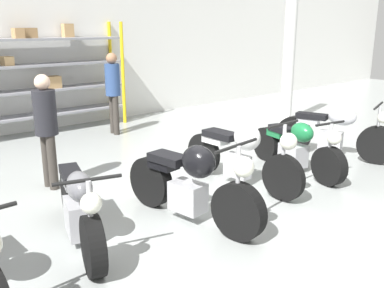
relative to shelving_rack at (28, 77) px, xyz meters
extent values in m
plane|color=#9EA3A0|center=(0.49, -5.20, -1.26)|extent=(30.00, 30.00, 0.00)
cube|color=white|center=(0.49, 0.36, 0.54)|extent=(30.00, 0.08, 3.60)
cylinder|color=yellow|center=(2.17, -0.28, -0.06)|extent=(0.08, 0.08, 2.40)
cylinder|color=yellow|center=(2.17, 0.27, -0.06)|extent=(0.08, 0.08, 2.40)
cube|color=gray|center=(0.05, 0.00, -0.84)|extent=(4.23, 0.55, 0.05)
cube|color=gray|center=(0.05, 0.00, -0.31)|extent=(4.23, 0.55, 0.05)
cube|color=gray|center=(0.05, 0.00, 0.23)|extent=(4.23, 0.55, 0.05)
cube|color=gray|center=(0.05, 0.00, 0.77)|extent=(4.23, 0.55, 0.05)
cube|color=tan|center=(0.51, -0.05, -0.15)|extent=(0.31, 0.28, 0.26)
cube|color=tan|center=(-0.39, 0.03, 0.35)|extent=(0.20, 0.31, 0.18)
cube|color=#A87F51|center=(-0.11, 0.00, 0.90)|extent=(0.21, 0.29, 0.21)
cube|color=#A87F51|center=(0.14, 0.08, 0.90)|extent=(0.30, 0.24, 0.21)
cube|color=tan|center=(1.05, 0.17, 0.94)|extent=(0.23, 0.19, 0.30)
cylinder|color=silver|center=(5.18, -2.85, 0.54)|extent=(0.28, 0.28, 3.60)
cylinder|color=black|center=(-1.63, -5.84, -0.96)|extent=(0.32, 0.62, 0.60)
cylinder|color=black|center=(-1.23, -4.49, -0.96)|extent=(0.32, 0.62, 0.60)
cube|color=#ADADB2|center=(-1.42, -5.11, -0.99)|extent=(0.40, 0.52, 0.39)
ellipsoid|color=slate|center=(-1.46, -5.28, -0.57)|extent=(0.39, 0.55, 0.31)
cube|color=black|center=(-1.30, -4.74, -0.62)|extent=(0.37, 0.62, 0.10)
cube|color=slate|center=(-1.30, -4.72, -0.71)|extent=(0.29, 0.45, 0.12)
cylinder|color=#ADADB2|center=(-1.62, -5.82, -0.64)|extent=(0.06, 0.06, 0.65)
sphere|color=silver|center=(-1.64, -5.89, -0.51)|extent=(0.20, 0.20, 0.20)
cylinder|color=black|center=(-1.62, -5.79, -0.32)|extent=(0.62, 0.21, 0.04)
cylinder|color=black|center=(-0.07, -6.24, -0.93)|extent=(0.24, 0.68, 0.66)
cylinder|color=black|center=(-0.26, -4.84, -0.93)|extent=(0.24, 0.68, 0.66)
cube|color=#ADADB2|center=(-0.17, -5.49, -0.96)|extent=(0.33, 0.46, 0.36)
ellipsoid|color=black|center=(-0.15, -5.66, -0.48)|extent=(0.39, 0.48, 0.39)
cube|color=black|center=(-0.22, -5.17, -0.54)|extent=(0.34, 0.54, 0.10)
cube|color=black|center=(-0.23, -5.09, -0.63)|extent=(0.28, 0.38, 0.12)
cylinder|color=#ADADB2|center=(-0.07, -6.22, -0.56)|extent=(0.06, 0.06, 0.74)
sphere|color=silver|center=(-0.06, -6.29, -0.40)|extent=(0.23, 0.23, 0.23)
cylinder|color=black|center=(-0.08, -6.19, -0.19)|extent=(0.73, 0.13, 0.04)
cylinder|color=black|center=(1.20, -5.86, -0.94)|extent=(0.12, 0.65, 0.65)
cylinder|color=black|center=(1.14, -4.32, -0.94)|extent=(0.12, 0.65, 0.65)
cube|color=#ADADB2|center=(1.17, -5.04, -0.97)|extent=(0.20, 0.42, 0.34)
ellipsoid|color=silver|center=(1.18, -5.21, -0.50)|extent=(0.34, 0.43, 0.39)
cube|color=black|center=(1.16, -4.69, -0.56)|extent=(0.29, 0.58, 0.10)
cube|color=silver|center=(1.15, -4.59, -0.65)|extent=(0.25, 0.41, 0.12)
cylinder|color=#ADADB2|center=(1.20, -5.84, -0.57)|extent=(0.05, 0.05, 0.73)
sphere|color=silver|center=(1.20, -5.91, -0.42)|extent=(0.23, 0.23, 0.23)
cylinder|color=black|center=(1.20, -5.81, -0.21)|extent=(0.64, 0.06, 0.04)
cylinder|color=black|center=(2.19, -5.95, -0.97)|extent=(0.27, 0.61, 0.59)
cylinder|color=black|center=(2.46, -4.53, -0.97)|extent=(0.27, 0.61, 0.59)
cube|color=#ADADB2|center=(2.33, -5.19, -1.00)|extent=(0.36, 0.48, 0.36)
ellipsoid|color=#196B38|center=(2.30, -5.36, -0.58)|extent=(0.34, 0.47, 0.31)
cube|color=black|center=(2.39, -4.89, -0.63)|extent=(0.30, 0.50, 0.10)
cube|color=#196B38|center=(2.41, -4.78, -0.72)|extent=(0.24, 0.36, 0.12)
cylinder|color=#ADADB2|center=(2.19, -5.93, -0.65)|extent=(0.06, 0.06, 0.64)
sphere|color=silver|center=(2.18, -6.00, -0.52)|extent=(0.21, 0.21, 0.21)
cylinder|color=black|center=(2.20, -5.90, -0.33)|extent=(0.56, 0.14, 0.04)
cylinder|color=black|center=(3.72, -5.90, -0.93)|extent=(0.31, 0.67, 0.67)
cylinder|color=black|center=(3.29, -4.49, -0.93)|extent=(0.31, 0.67, 0.67)
cube|color=#ADADB2|center=(3.49, -5.15, -0.96)|extent=(0.32, 0.44, 0.33)
ellipsoid|color=#B7B7BF|center=(3.54, -5.31, -0.50)|extent=(0.39, 0.54, 0.31)
cube|color=black|center=(3.38, -4.80, -0.55)|extent=(0.37, 0.59, 0.10)
cube|color=#B7B7BF|center=(3.36, -4.74, -0.64)|extent=(0.29, 0.43, 0.12)
cylinder|color=#ADADB2|center=(3.72, -5.88, -0.59)|extent=(0.06, 0.06, 0.68)
sphere|color=silver|center=(3.74, -5.95, -0.44)|extent=(0.20, 0.20, 0.20)
cylinder|color=black|center=(3.71, -5.86, -0.25)|extent=(0.72, 0.25, 0.04)
cylinder|color=#38332D|center=(-1.01, -3.26, -0.86)|extent=(0.13, 0.13, 0.81)
cylinder|color=#38332D|center=(-1.00, -3.44, -0.86)|extent=(0.13, 0.13, 0.81)
cylinder|color=#232328|center=(-1.01, -3.35, -0.14)|extent=(0.34, 0.34, 0.64)
sphere|color=beige|center=(-1.01, -3.35, 0.29)|extent=(0.22, 0.22, 0.22)
cylinder|color=#38332D|center=(1.41, -1.02, -0.84)|extent=(0.13, 0.13, 0.85)
cylinder|color=#38332D|center=(1.39, -1.20, -0.84)|extent=(0.13, 0.13, 0.85)
cylinder|color=navy|center=(1.40, -1.11, -0.07)|extent=(0.35, 0.35, 0.68)
sphere|color=#9E7051|center=(1.40, -1.11, 0.38)|extent=(0.23, 0.23, 0.23)
camera|label=1|loc=(-3.28, -9.21, 1.04)|focal=40.00mm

